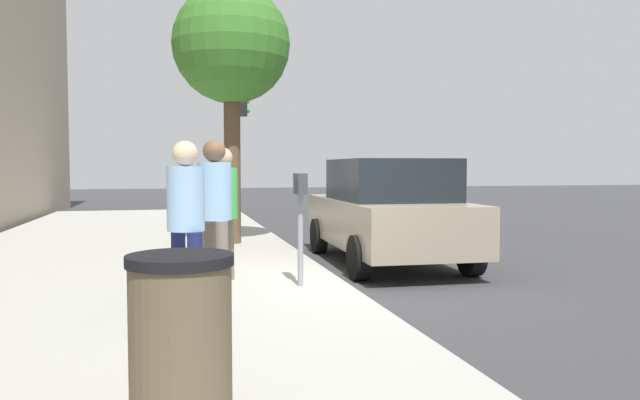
% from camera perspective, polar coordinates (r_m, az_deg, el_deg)
% --- Properties ---
extents(ground_plane, '(80.00, 80.00, 0.00)m').
position_cam_1_polar(ground_plane, '(8.31, 1.71, -8.25)').
color(ground_plane, '#38383A').
rests_on(ground_plane, ground).
extents(sidewalk_slab, '(28.00, 6.00, 0.15)m').
position_cam_1_polar(sidewalk_slab, '(8.06, -19.57, -8.25)').
color(sidewalk_slab, '#A8A59E').
rests_on(sidewalk_slab, ground_plane).
extents(parking_meter, '(0.36, 0.12, 1.41)m').
position_cam_1_polar(parking_meter, '(7.54, -1.86, -0.47)').
color(parking_meter, gray).
rests_on(parking_meter, sidewalk_slab).
extents(pedestrian_at_meter, '(0.52, 0.39, 1.81)m').
position_cam_1_polar(pedestrian_at_meter, '(7.27, -9.88, -0.17)').
color(pedestrian_at_meter, '#726656').
rests_on(pedestrian_at_meter, sidewalk_slab).
extents(pedestrian_bystander, '(0.50, 0.38, 1.76)m').
position_cam_1_polar(pedestrian_bystander, '(6.36, -12.51, -1.05)').
color(pedestrian_bystander, '#191E4C').
rests_on(pedestrian_bystander, sidewalk_slab).
extents(parking_officer, '(0.49, 0.38, 1.74)m').
position_cam_1_polar(parking_officer, '(7.88, -9.14, -0.32)').
color(parking_officer, '#726656').
rests_on(parking_officer, sidewalk_slab).
extents(parked_sedan_near, '(4.45, 2.07, 1.77)m').
position_cam_1_polar(parked_sedan_near, '(10.29, 6.34, -1.05)').
color(parked_sedan_near, gray).
rests_on(parked_sedan_near, ground_plane).
extents(street_tree, '(2.27, 2.27, 4.99)m').
position_cam_1_polar(street_tree, '(12.17, -8.33, 14.01)').
color(street_tree, brown).
rests_on(street_tree, sidewalk_slab).
extents(traffic_signal, '(0.24, 0.44, 3.60)m').
position_cam_1_polar(traffic_signal, '(15.46, -7.62, 6.56)').
color(traffic_signal, black).
rests_on(traffic_signal, sidewalk_slab).
extents(trash_bin, '(0.59, 0.59, 1.01)m').
position_cam_1_polar(trash_bin, '(3.51, -12.95, -13.15)').
color(trash_bin, brown).
rests_on(trash_bin, sidewalk_slab).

